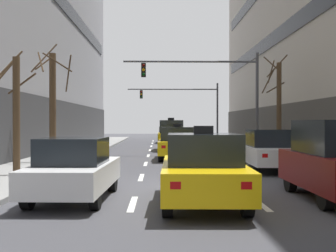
{
  "coord_description": "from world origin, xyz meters",
  "views": [
    {
      "loc": [
        -0.9,
        -13.41,
        1.97
      ],
      "look_at": [
        -0.37,
        12.48,
        1.74
      ],
      "focal_mm": 46.21,
      "sensor_mm": 36.0,
      "label": 1
    }
  ],
  "objects": [
    {
      "name": "lane_stripe_l2_s10",
      "position": [
        1.54,
        32.0,
        0.0
      ],
      "size": [
        0.16,
        2.0,
        0.01
      ],
      "primitive_type": "cube",
      "color": "silver",
      "rests_on": "ground"
    },
    {
      "name": "car_driving_2",
      "position": [
        -0.11,
        27.63,
        0.77
      ],
      "size": [
        1.86,
        4.23,
        1.57
      ],
      "color": "black",
      "rests_on": "ground"
    },
    {
      "name": "lane_stripe_l1_s5",
      "position": [
        -1.54,
        7.0,
        0.0
      ],
      "size": [
        0.16,
        2.0,
        0.01
      ],
      "primitive_type": "cube",
      "color": "silver",
      "rests_on": "ground"
    },
    {
      "name": "car_driving_4",
      "position": [
        -3.05,
        -2.42,
        0.78
      ],
      "size": [
        1.93,
        4.28,
        1.58
      ],
      "color": "black",
      "rests_on": "ground"
    },
    {
      "name": "car_parked_2",
      "position": [
        3.57,
        4.1,
        0.83
      ],
      "size": [
        1.94,
        4.51,
        1.68
      ],
      "color": "black",
      "rests_on": "ground"
    },
    {
      "name": "street_tree_0",
      "position": [
        -5.92,
        1.81,
        2.32
      ],
      "size": [
        1.57,
        1.24,
        4.44
      ],
      "color": "#4C3823",
      "rests_on": "sidewalk_left"
    },
    {
      "name": "lane_stripe_l2_s9",
      "position": [
        1.54,
        27.0,
        0.0
      ],
      "size": [
        0.16,
        2.0,
        0.01
      ],
      "primitive_type": "cube",
      "color": "silver",
      "rests_on": "ground"
    },
    {
      "name": "taxi_driving_3",
      "position": [
        -0.08,
        16.66,
        1.05
      ],
      "size": [
        1.83,
        4.35,
        2.28
      ],
      "color": "black",
      "rests_on": "ground"
    },
    {
      "name": "taxi_driving_1",
      "position": [
        0.14,
        -3.15,
        0.84
      ],
      "size": [
        2.05,
        4.6,
        1.89
      ],
      "color": "black",
      "rests_on": "ground"
    },
    {
      "name": "lane_stripe_l1_s10",
      "position": [
        -1.54,
        32.0,
        0.0
      ],
      "size": [
        0.16,
        2.0,
        0.01
      ],
      "primitive_type": "cube",
      "color": "silver",
      "rests_on": "ground"
    },
    {
      "name": "traffic_signal_0",
      "position": [
        2.52,
        12.58,
        4.27
      ],
      "size": [
        8.17,
        0.35,
        6.03
      ],
      "color": "#4C4C51",
      "rests_on": "sidewalk_right"
    },
    {
      "name": "taxi_driving_0",
      "position": [
        0.04,
        9.37,
        0.85
      ],
      "size": [
        2.05,
        4.64,
        1.91
      ],
      "color": "black",
      "rests_on": "ground"
    },
    {
      "name": "lane_stripe_l2_s3",
      "position": [
        1.54,
        -3.0,
        0.0
      ],
      "size": [
        0.16,
        2.0,
        0.01
      ],
      "primitive_type": "cube",
      "color": "silver",
      "rests_on": "ground"
    },
    {
      "name": "street_tree_3",
      "position": [
        -5.89,
        6.92,
        2.83
      ],
      "size": [
        2.01,
        2.01,
        5.68
      ],
      "color": "#4C3823",
      "rests_on": "sidewalk_left"
    },
    {
      "name": "lane_stripe_l2_s8",
      "position": [
        1.54,
        22.0,
        0.0
      ],
      "size": [
        0.16,
        2.0,
        0.01
      ],
      "primitive_type": "cube",
      "color": "silver",
      "rests_on": "ground"
    },
    {
      "name": "car_parked_1",
      "position": [
        3.58,
        -2.57,
        1.01
      ],
      "size": [
        1.76,
        4.19,
        2.03
      ],
      "color": "black",
      "rests_on": "ground"
    },
    {
      "name": "lane_stripe_l2_s7",
      "position": [
        1.54,
        17.0,
        0.0
      ],
      "size": [
        0.16,
        2.0,
        0.01
      ],
      "primitive_type": "cube",
      "color": "silver",
      "rests_on": "ground"
    },
    {
      "name": "lane_stripe_l1_s8",
      "position": [
        -1.54,
        22.0,
        0.0
      ],
      "size": [
        0.16,
        2.0,
        0.01
      ],
      "primitive_type": "cube",
      "color": "silver",
      "rests_on": "ground"
    },
    {
      "name": "lane_stripe_l2_s6",
      "position": [
        1.54,
        12.0,
        0.0
      ],
      "size": [
        0.16,
        2.0,
        0.01
      ],
      "primitive_type": "cube",
      "color": "silver",
      "rests_on": "ground"
    },
    {
      "name": "street_tree_1",
      "position": [
        5.86,
        10.94,
        2.93
      ],
      "size": [
        1.66,
        1.88,
        5.76
      ],
      "color": "#4C3823",
      "rests_on": "sidewalk_right"
    },
    {
      "name": "lane_stripe_l1_s6",
      "position": [
        -1.54,
        12.0,
        0.0
      ],
      "size": [
        0.16,
        2.0,
        0.01
      ],
      "primitive_type": "cube",
      "color": "silver",
      "rests_on": "ground"
    },
    {
      "name": "traffic_signal_1",
      "position": [
        2.09,
        30.37,
        4.12
      ],
      "size": [
        9.19,
        0.35,
        5.81
      ],
      "color": "#4C4C51",
      "rests_on": "sidewalk_right"
    },
    {
      "name": "lane_stripe_l2_s5",
      "position": [
        1.54,
        7.0,
        0.0
      ],
      "size": [
        0.16,
        2.0,
        0.01
      ],
      "primitive_type": "cube",
      "color": "silver",
      "rests_on": "ground"
    },
    {
      "name": "lane_stripe_l1_s9",
      "position": [
        -1.54,
        27.0,
        0.0
      ],
      "size": [
        0.16,
        2.0,
        0.01
      ],
      "primitive_type": "cube",
      "color": "silver",
      "rests_on": "ground"
    },
    {
      "name": "lane_stripe_l1_s7",
      "position": [
        -1.54,
        17.0,
        0.0
      ],
      "size": [
        0.16,
        2.0,
        0.01
      ],
      "primitive_type": "cube",
      "color": "silver",
      "rests_on": "ground"
    },
    {
      "name": "lane_stripe_l1_s3",
      "position": [
        -1.54,
        -3.0,
        0.0
      ],
      "size": [
        0.16,
        2.0,
        0.01
      ],
      "primitive_type": "cube",
      "color": "silver",
      "rests_on": "ground"
    },
    {
      "name": "lane_stripe_l1_s4",
      "position": [
        -1.54,
        2.0,
        0.0
      ],
      "size": [
        0.16,
        2.0,
        0.01
      ],
      "primitive_type": "cube",
      "color": "silver",
      "rests_on": "ground"
    },
    {
      "name": "ground_plane",
      "position": [
        0.0,
        0.0,
        0.0
      ],
      "size": [
        120.0,
        120.0,
        0.0
      ],
      "primitive_type": "plane",
      "color": "#424247"
    },
    {
      "name": "lane_stripe_l2_s4",
      "position": [
        1.54,
        2.0,
        0.0
      ],
      "size": [
        0.16,
        2.0,
        0.01
      ],
      "primitive_type": "cube",
      "color": "silver",
      "rests_on": "ground"
    }
  ]
}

